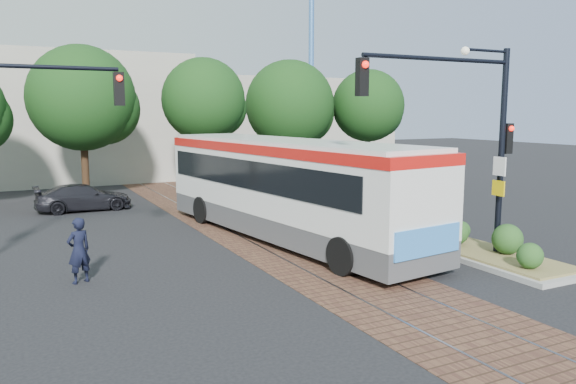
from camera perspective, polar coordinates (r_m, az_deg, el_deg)
name	(u,v)px	position (r m, az deg, el deg)	size (l,w,h in m)	color
ground	(339,273)	(15.71, 5.21, -8.15)	(120.00, 120.00, 0.00)	black
trackbed	(277,242)	(19.10, -1.17, -5.15)	(3.60, 40.00, 0.02)	brown
tree_row	(196,103)	(30.62, -9.33, 8.88)	(26.40, 5.60, 7.67)	#382314
warehouses	(120,120)	(42.19, -16.66, 7.01)	(40.00, 13.00, 8.00)	#ADA899
crane	(311,41)	(53.91, 2.38, 15.05)	(8.00, 0.50, 18.00)	#3F72B2
city_bus	(285,184)	(19.49, -0.27, 0.85)	(4.40, 13.14, 3.45)	#444446
traffic_island	(492,249)	(17.96, 20.02, -5.45)	(2.20, 5.20, 1.13)	gray
signal_pole_main	(472,120)	(16.87, 18.19, 6.92)	(5.49, 0.46, 6.00)	black
officer	(79,250)	(15.50, -20.49, -5.58)	(0.63, 0.41, 1.72)	black
parked_car	(84,197)	(26.78, -20.05, -0.51)	(1.68, 4.12, 1.20)	black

